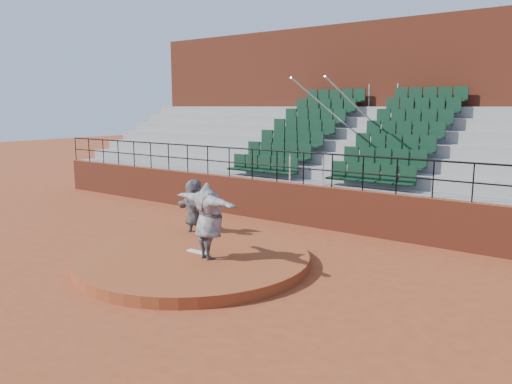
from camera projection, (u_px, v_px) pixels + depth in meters
ground at (194, 264)px, 11.89m from camera, size 90.00×90.00×0.00m
pitchers_mound at (194, 259)px, 11.87m from camera, size 5.50×5.50×0.25m
pitching_rubber at (198, 252)px, 11.97m from camera, size 0.60×0.15×0.03m
boundary_wall at (303, 205)px, 15.75m from camera, size 24.00×0.30×1.30m
wall_railing at (304, 161)px, 15.51m from camera, size 24.04×0.05×1.03m
seating_deck at (354, 169)px, 18.51m from camera, size 24.00×5.97×4.63m
press_box_facade at (396, 110)px, 21.28m from camera, size 24.00×3.00×7.10m
pitcher at (208, 221)px, 11.36m from camera, size 2.25×1.04×1.77m
fielder at (194, 210)px, 13.78m from camera, size 1.65×0.61×1.75m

